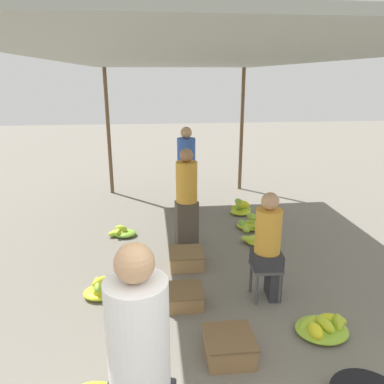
% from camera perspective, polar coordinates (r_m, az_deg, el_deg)
% --- Properties ---
extents(canopy_post_back_left, '(0.08, 0.08, 2.73)m').
position_cam_1_polar(canopy_post_back_left, '(8.45, -12.60, 8.78)').
color(canopy_post_back_left, brown).
rests_on(canopy_post_back_left, ground).
extents(canopy_post_back_right, '(0.08, 0.08, 2.73)m').
position_cam_1_polar(canopy_post_back_right, '(8.64, 7.57, 9.22)').
color(canopy_post_back_right, brown).
rests_on(canopy_post_back_right, ground).
extents(canopy_tarp, '(3.36, 7.36, 0.04)m').
position_cam_1_polar(canopy_tarp, '(4.87, 0.39, 19.55)').
color(canopy_tarp, '#9EA399').
rests_on(canopy_tarp, canopy_post_front_left).
extents(vendor_foreground, '(0.48, 0.48, 1.71)m').
position_cam_1_polar(vendor_foreground, '(2.47, -7.95, -25.35)').
color(vendor_foreground, '#2D2D33').
rests_on(vendor_foreground, ground).
extents(stool, '(0.34, 0.34, 0.42)m').
position_cam_1_polar(stool, '(4.60, 11.15, -11.85)').
color(stool, '#4C4C4C').
rests_on(stool, ground).
extents(vendor_seated, '(0.37, 0.37, 1.32)m').
position_cam_1_polar(vendor_seated, '(4.45, 11.65, -7.87)').
color(vendor_seated, '#2D2D33').
rests_on(vendor_seated, ground).
extents(banana_pile_left_0, '(0.49, 0.34, 0.20)m').
position_cam_1_polar(banana_pile_left_0, '(6.36, -10.66, -6.03)').
color(banana_pile_left_0, '#ADC92D').
rests_on(banana_pile_left_0, ground).
extents(banana_pile_left_1, '(0.40, 0.39, 0.25)m').
position_cam_1_polar(banana_pile_left_1, '(4.80, -13.69, -14.11)').
color(banana_pile_left_1, '#8ABB33').
rests_on(banana_pile_left_1, ground).
extents(banana_pile_right_0, '(0.49, 0.50, 0.24)m').
position_cam_1_polar(banana_pile_right_0, '(6.63, 8.90, -4.91)').
color(banana_pile_right_0, '#A0C42F').
rests_on(banana_pile_right_0, ground).
extents(banana_pile_right_1, '(0.60, 0.48, 0.20)m').
position_cam_1_polar(banana_pile_right_1, '(4.34, 19.17, -18.86)').
color(banana_pile_right_1, '#B0CB2D').
rests_on(banana_pile_right_1, ground).
extents(banana_pile_right_2, '(0.44, 0.46, 0.30)m').
position_cam_1_polar(banana_pile_right_2, '(7.27, 7.44, -2.43)').
color(banana_pile_right_2, yellow).
rests_on(banana_pile_right_2, ground).
extents(banana_pile_right_3, '(0.64, 0.43, 0.17)m').
position_cam_1_polar(banana_pile_right_3, '(6.06, 10.39, -7.29)').
color(banana_pile_right_3, '#98C131').
rests_on(banana_pile_right_3, ground).
extents(crate_near, '(0.43, 0.43, 0.19)m').
position_cam_1_polar(crate_near, '(4.52, -1.22, -15.65)').
color(crate_near, olive).
rests_on(crate_near, ground).
extents(crate_mid, '(0.47, 0.47, 0.22)m').
position_cam_1_polar(crate_mid, '(5.32, -0.89, -10.10)').
color(crate_mid, '#9E7A4C').
rests_on(crate_mid, ground).
extents(crate_far, '(0.46, 0.46, 0.23)m').
position_cam_1_polar(crate_far, '(3.84, 5.70, -22.33)').
color(crate_far, olive).
rests_on(crate_far, ground).
extents(shopper_walking_mid, '(0.38, 0.38, 1.64)m').
position_cam_1_polar(shopper_walking_mid, '(7.25, -0.87, 3.70)').
color(shopper_walking_mid, '#4C4238').
rests_on(shopper_walking_mid, ground).
extents(shopper_walking_far, '(0.38, 0.38, 1.53)m').
position_cam_1_polar(shopper_walking_far, '(5.71, -0.82, -0.64)').
color(shopper_walking_far, '#4C4238').
rests_on(shopper_walking_far, ground).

